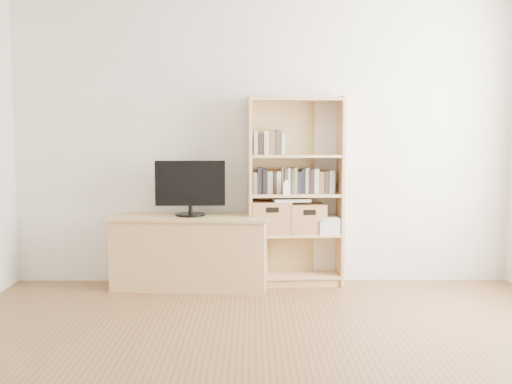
{
  "coord_description": "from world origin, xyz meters",
  "views": [
    {
      "loc": [
        -0.1,
        -3.31,
        1.36
      ],
      "look_at": [
        -0.07,
        1.9,
        0.88
      ],
      "focal_mm": 45.0,
      "sensor_mm": 36.0,
      "label": 1
    }
  ],
  "objects_px": {
    "baby_monitor": "(286,189)",
    "basket_left": "(270,217)",
    "laptop": "(290,200)",
    "television": "(190,188)",
    "bookshelf": "(295,191)",
    "basket_right": "(307,218)",
    "tv_stand": "(191,253)"
  },
  "relations": [
    {
      "from": "tv_stand",
      "to": "television",
      "type": "height_order",
      "value": "television"
    },
    {
      "from": "laptop",
      "to": "television",
      "type": "bearing_deg",
      "value": 176.56
    },
    {
      "from": "bookshelf",
      "to": "basket_left",
      "type": "relative_size",
      "value": 4.83
    },
    {
      "from": "baby_monitor",
      "to": "basket_left",
      "type": "relative_size",
      "value": 0.3
    },
    {
      "from": "bookshelf",
      "to": "baby_monitor",
      "type": "bearing_deg",
      "value": -135.0
    },
    {
      "from": "basket_right",
      "to": "laptop",
      "type": "relative_size",
      "value": 0.97
    },
    {
      "from": "bookshelf",
      "to": "laptop",
      "type": "relative_size",
      "value": 5.17
    },
    {
      "from": "television",
      "to": "basket_right",
      "type": "relative_size",
      "value": 1.92
    },
    {
      "from": "television",
      "to": "basket_right",
      "type": "height_order",
      "value": "television"
    },
    {
      "from": "bookshelf",
      "to": "basket_right",
      "type": "height_order",
      "value": "bookshelf"
    },
    {
      "from": "tv_stand",
      "to": "bookshelf",
      "type": "distance_m",
      "value": 1.07
    },
    {
      "from": "baby_monitor",
      "to": "laptop",
      "type": "bearing_deg",
      "value": 56.74
    },
    {
      "from": "bookshelf",
      "to": "television",
      "type": "distance_m",
      "value": 0.93
    },
    {
      "from": "basket_left",
      "to": "laptop",
      "type": "distance_m",
      "value": 0.24
    },
    {
      "from": "basket_right",
      "to": "baby_monitor",
      "type": "bearing_deg",
      "value": -158.54
    },
    {
      "from": "laptop",
      "to": "bookshelf",
      "type": "bearing_deg",
      "value": 2.47
    },
    {
      "from": "television",
      "to": "baby_monitor",
      "type": "height_order",
      "value": "television"
    },
    {
      "from": "basket_left",
      "to": "basket_right",
      "type": "bearing_deg",
      "value": -2.73
    },
    {
      "from": "tv_stand",
      "to": "television",
      "type": "relative_size",
      "value": 2.18
    },
    {
      "from": "television",
      "to": "laptop",
      "type": "xyz_separation_m",
      "value": [
        0.88,
        0.09,
        -0.11
      ]
    },
    {
      "from": "tv_stand",
      "to": "basket_left",
      "type": "bearing_deg",
      "value": 11.63
    },
    {
      "from": "television",
      "to": "baby_monitor",
      "type": "xyz_separation_m",
      "value": [
        0.84,
        0.0,
        -0.0
      ]
    },
    {
      "from": "television",
      "to": "baby_monitor",
      "type": "bearing_deg",
      "value": -1.48
    },
    {
      "from": "bookshelf",
      "to": "baby_monitor",
      "type": "xyz_separation_m",
      "value": [
        -0.09,
        -0.1,
        0.03
      ]
    },
    {
      "from": "tv_stand",
      "to": "baby_monitor",
      "type": "height_order",
      "value": "baby_monitor"
    },
    {
      "from": "tv_stand",
      "to": "bookshelf",
      "type": "bearing_deg",
      "value": 11.22
    },
    {
      "from": "bookshelf",
      "to": "baby_monitor",
      "type": "relative_size",
      "value": 15.93
    },
    {
      "from": "bookshelf",
      "to": "laptop",
      "type": "bearing_deg",
      "value": -171.89
    },
    {
      "from": "basket_right",
      "to": "laptop",
      "type": "xyz_separation_m",
      "value": [
        -0.15,
        -0.01,
        0.17
      ]
    },
    {
      "from": "baby_monitor",
      "to": "basket_left",
      "type": "height_order",
      "value": "baby_monitor"
    },
    {
      "from": "baby_monitor",
      "to": "laptop",
      "type": "xyz_separation_m",
      "value": [
        0.04,
        0.09,
        -0.11
      ]
    },
    {
      "from": "television",
      "to": "tv_stand",
      "type": "bearing_deg",
      "value": 0.0
    }
  ]
}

